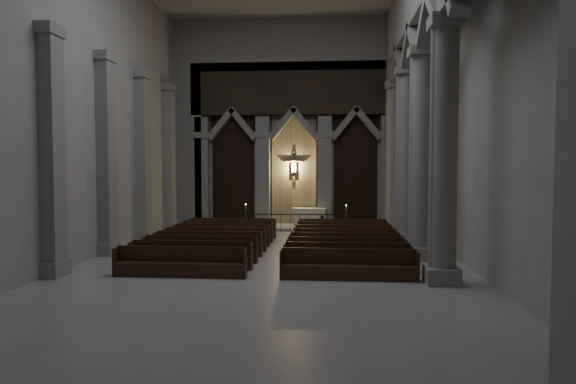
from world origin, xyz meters
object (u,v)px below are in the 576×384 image
(pews, at_px, (278,246))
(candle_stand_left, at_px, (246,224))
(altar, at_px, (310,216))
(worshipper, at_px, (322,226))
(altar_rail, at_px, (290,220))
(candle_stand_right, at_px, (346,224))

(pews, bearing_deg, candle_stand_left, 109.80)
(altar, distance_m, candle_stand_left, 4.03)
(pews, relative_size, worshipper, 9.15)
(altar_rail, height_order, candle_stand_right, candle_stand_right)
(candle_stand_right, relative_size, worshipper, 1.35)
(candle_stand_right, relative_size, pews, 0.15)
(altar_rail, xyz_separation_m, candle_stand_right, (3.00, 0.80, -0.28))
(worshipper, bearing_deg, candle_stand_left, 152.39)
(pews, distance_m, worshipper, 5.60)
(candle_stand_left, distance_m, pews, 7.06)
(pews, bearing_deg, candle_stand_right, 68.15)
(altar, bearing_deg, candle_stand_left, -146.26)
(altar_rail, relative_size, pews, 0.53)
(altar_rail, xyz_separation_m, worshipper, (1.74, -1.35, -0.14))
(altar, height_order, candle_stand_right, candle_stand_right)
(candle_stand_left, relative_size, pews, 0.16)
(altar_rail, distance_m, candle_stand_left, 2.41)
(pews, xyz_separation_m, worshipper, (1.74, 5.32, 0.22))
(candle_stand_right, bearing_deg, altar, 145.49)
(altar, bearing_deg, pews, -96.13)
(candle_stand_right, height_order, pews, candle_stand_right)
(altar, bearing_deg, worshipper, -77.59)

